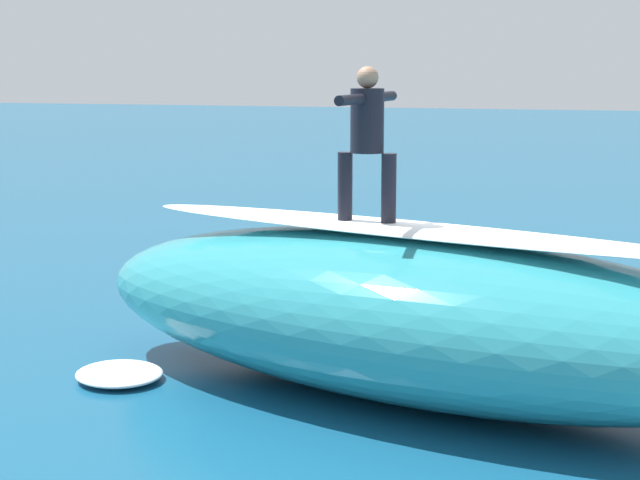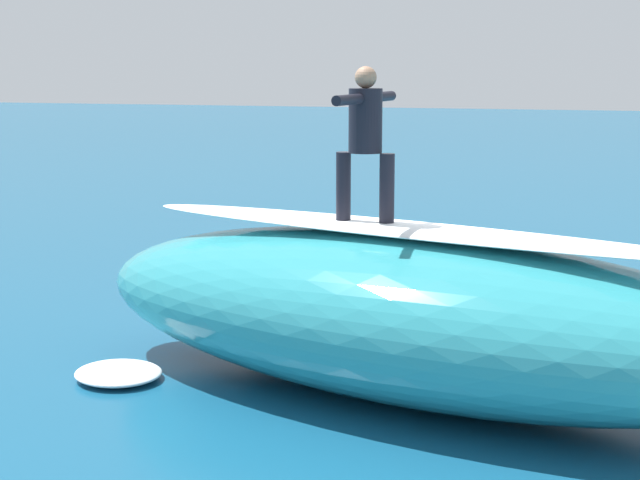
# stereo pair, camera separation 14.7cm
# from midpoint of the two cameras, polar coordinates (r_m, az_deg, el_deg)

# --- Properties ---
(ground_plane) EXTENTS (120.00, 120.00, 0.00)m
(ground_plane) POSITION_cam_midpoint_polar(r_m,az_deg,el_deg) (12.64, 7.69, -6.04)
(ground_plane) COLOR #145175
(wave_crest) EXTENTS (8.12, 4.91, 1.66)m
(wave_crest) POSITION_cam_midpoint_polar(r_m,az_deg,el_deg) (10.93, 5.14, -3.97)
(wave_crest) COLOR teal
(wave_crest) RESTS_ON ground_plane
(wave_foam_lip) EXTENTS (6.49, 2.87, 0.08)m
(wave_foam_lip) POSITION_cam_midpoint_polar(r_m,az_deg,el_deg) (10.76, 5.21, 0.54)
(wave_foam_lip) COLOR white
(wave_foam_lip) RESTS_ON wave_crest
(surfboard_riding) EXTENTS (1.98, 0.74, 0.07)m
(surfboard_riding) POSITION_cam_midpoint_polar(r_m,az_deg,el_deg) (11.03, 2.74, 0.75)
(surfboard_riding) COLOR #33B2D1
(surfboard_riding) RESTS_ON wave_crest
(surfer_riding) EXTENTS (0.62, 1.49, 1.57)m
(surfer_riding) POSITION_cam_midpoint_polar(r_m,az_deg,el_deg) (10.93, 2.78, 5.66)
(surfer_riding) COLOR black
(surfer_riding) RESTS_ON surfboard_riding
(surfboard_paddling) EXTENTS (2.05, 1.30, 0.08)m
(surfboard_paddling) POSITION_cam_midpoint_polar(r_m,az_deg,el_deg) (14.30, -1.53, -3.95)
(surfboard_paddling) COLOR silver
(surfboard_paddling) RESTS_ON ground_plane
(surfer_paddling) EXTENTS (1.72, 0.96, 0.33)m
(surfer_paddling) POSITION_cam_midpoint_polar(r_m,az_deg,el_deg) (14.27, -0.99, -3.22)
(surfer_paddling) COLOR black
(surfer_paddling) RESTS_ON surfboard_paddling
(foam_patch_mid) EXTENTS (0.72, 0.67, 0.18)m
(foam_patch_mid) POSITION_cam_midpoint_polar(r_m,az_deg,el_deg) (14.59, 2.84, -3.48)
(foam_patch_mid) COLOR white
(foam_patch_mid) RESTS_ON ground_plane
(foam_patch_far) EXTENTS (1.35, 1.36, 0.14)m
(foam_patch_far) POSITION_cam_midpoint_polar(r_m,az_deg,el_deg) (11.80, -10.19, -6.89)
(foam_patch_far) COLOR white
(foam_patch_far) RESTS_ON ground_plane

